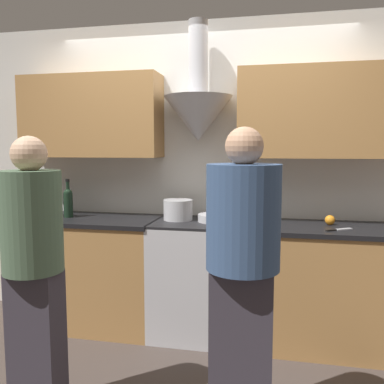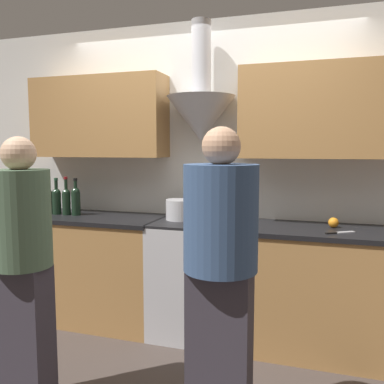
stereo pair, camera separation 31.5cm
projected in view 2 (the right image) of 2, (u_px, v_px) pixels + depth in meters
ground_plane at (183, 352)px, 3.06m from camera, size 12.00×12.00×0.00m
wall_back at (205, 155)px, 3.47m from camera, size 8.40×0.56×2.60m
counter_left at (94, 268)px, 3.61m from camera, size 1.26×0.62×0.94m
counter_right at (316, 290)px, 3.04m from camera, size 1.25×0.62×0.94m
stove_range at (196, 277)px, 3.33m from camera, size 0.66×0.60×0.94m
wine_bottle_0 at (39, 198)px, 3.69m from camera, size 0.07×0.07×0.36m
wine_bottle_1 at (49, 199)px, 3.66m from camera, size 0.07×0.07×0.33m
wine_bottle_2 at (57, 200)px, 3.63m from camera, size 0.08×0.08×0.33m
wine_bottle_3 at (66, 200)px, 3.60m from camera, size 0.07×0.07×0.34m
wine_bottle_4 at (76, 200)px, 3.58m from camera, size 0.08×0.08×0.33m
stock_pot at (180, 210)px, 3.36m from camera, size 0.24×0.24×0.17m
mixing_bowl at (214, 218)px, 3.25m from camera, size 0.25×0.25×0.06m
orange_fruit at (333, 222)px, 3.02m from camera, size 0.08×0.08×0.08m
chefs_knife at (340, 233)px, 2.82m from camera, size 0.20×0.15×0.01m
person_foreground_left at (24, 262)px, 2.31m from camera, size 0.32×0.32×1.59m
person_foreground_right at (220, 274)px, 2.04m from camera, size 0.37×0.37×1.63m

